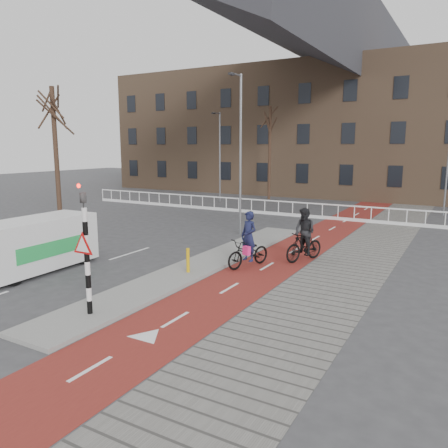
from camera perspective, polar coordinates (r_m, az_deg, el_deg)
The scene contains 15 objects.
ground at distance 13.59m, azimuth -9.08°, elevation -9.65°, with size 120.00×120.00×0.00m, color #38383A.
bike_lane at distance 21.48m, azimuth 11.05°, elevation -2.32°, with size 2.50×60.00×0.01m, color maroon.
sidewalk at distance 20.80m, azimuth 18.38°, elevation -3.06°, with size 3.00×60.00×0.01m, color slate.
curb_island at distance 17.07m, azimuth -2.54°, elevation -5.19°, with size 1.80×16.00×0.12m, color gray.
traffic_signal at distance 12.01m, azimuth -17.62°, elevation -2.76°, with size 0.80×0.80×3.68m.
bollard at distance 15.66m, azimuth -4.73°, elevation -4.74°, with size 0.12×0.12×0.88m, color #CC9D0B.
cyclist_near at distance 16.66m, azimuth 3.23°, elevation -3.20°, with size 1.36×2.21×2.15m.
cyclist_far at distance 17.76m, azimuth 10.45°, elevation -1.97°, with size 1.32×2.08×2.14m.
van at distance 17.48m, azimuth -23.50°, elevation -2.40°, with size 1.96×4.60×1.95m.
railing at distance 30.24m, azimuth 3.61°, elevation 2.02°, with size 28.00×0.10×0.99m.
townhouse_row at distance 43.50m, azimuth 15.15°, elevation 14.08°, with size 46.00×10.00×15.90m.
tree_left at distance 26.36m, azimuth -21.05°, elevation 8.00°, with size 0.26×0.26×7.78m, color black.
tree_mid at distance 37.99m, azimuth 5.98°, elevation 9.15°, with size 0.23×0.23×7.89m, color black.
streetlight_near at distance 22.51m, azimuth 2.17°, elevation 8.80°, with size 0.12×0.12×8.09m, color slate.
streetlight_left at distance 36.20m, azimuth -0.54°, elevation 8.66°, with size 0.12×0.12×7.26m, color slate.
Camera 1 is at (8.05, -9.94, 4.57)m, focal length 35.00 mm.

